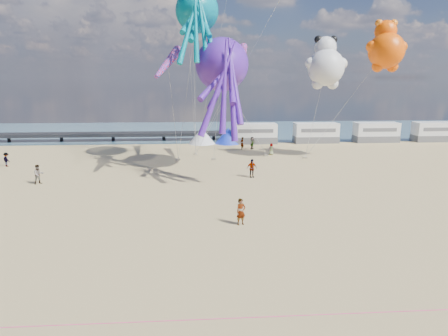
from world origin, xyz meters
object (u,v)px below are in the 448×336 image
standing_person (241,212)px  sandbag_b (214,159)px  motorhome_2 (376,132)px  tent_white (202,136)px  tent_blue (228,136)px  kite_octopus_teal (197,11)px  beachgoer_4 (252,143)px  sandbag_c (305,158)px  kite_octopus_purple (222,65)px  sandbag_e (196,154)px  windsock_right (243,57)px  beachgoer_2 (6,160)px  sandbag_a (178,160)px  windsock_left (168,63)px  windsock_mid (207,52)px  beachgoer_5 (242,143)px  motorhome_0 (254,133)px  sandbag_d (266,155)px  beachgoer_3 (252,168)px  kite_panda (326,68)px  beachgoer_6 (271,149)px  beachgoer_1 (38,174)px  kite_teddy_orange (386,51)px  motorhome_1 (316,133)px

standing_person → sandbag_b: size_ratio=3.68×
motorhome_2 → tent_white: motorhome_2 is taller
tent_blue → kite_octopus_teal: kite_octopus_teal is taller
beachgoer_4 → sandbag_c: (5.66, -6.99, -0.76)m
kite_octopus_purple → tent_white: bearing=112.7°
sandbag_e → sandbag_b: bearing=-54.2°
sandbag_e → windsock_right: size_ratio=0.09×
tent_white → standing_person: size_ratio=2.18×
beachgoer_2 → sandbag_a: size_ratio=3.18×
sandbag_c → kite_octopus_teal: 21.33m
beachgoer_4 → tent_white: bearing=84.9°
sandbag_e → windsock_right: (5.60, -3.79, 11.99)m
tent_blue → windsock_left: windsock_left is taller
sandbag_b → windsock_mid: (-0.70, 0.85, 12.59)m
beachgoer_2 → beachgoer_5: size_ratio=0.91×
motorhome_0 → beachgoer_4: 5.25m
motorhome_0 → windsock_left: 24.17m
motorhome_0 → windsock_mid: windsock_mid is taller
kite_octopus_teal → kite_octopus_purple: bearing=-61.8°
motorhome_0 → motorhome_2: bearing=0.0°
motorhome_0 → tent_white: (-8.00, 0.00, -0.30)m
standing_person → beachgoer_5: 29.05m
standing_person → windsock_right: size_ratio=0.34×
beachgoer_4 → windsock_left: 20.17m
tent_white → sandbag_a: size_ratio=8.00×
windsock_mid → sandbag_d: bearing=14.5°
beachgoer_3 → kite_panda: 15.90m
standing_person → beachgoer_4: (4.78, 29.09, -0.05)m
beachgoer_6 → beachgoer_1: bearing=22.0°
motorhome_0 → kite_teddy_orange: kite_teddy_orange is taller
kite_octopus_teal → kite_panda: size_ratio=1.56×
tent_white → sandbag_e: tent_white is taller
kite_octopus_teal → motorhome_1: bearing=33.7°
windsock_left → beachgoer_4: bearing=65.9°
standing_person → sandbag_c: bearing=42.5°
beachgoer_3 → sandbag_e: beachgoer_3 is taller
beachgoer_3 → beachgoer_5: size_ratio=1.08×
sandbag_b → beachgoer_1: bearing=-148.9°
kite_octopus_teal → windsock_right: kite_octopus_teal is taller
kite_octopus_teal → kite_panda: (14.75, 0.27, -5.96)m
sandbag_a → sandbag_c: bearing=0.8°
beachgoer_3 → motorhome_2: bearing=28.3°
beachgoer_1 → kite_octopus_purple: kite_octopus_purple is taller
kite_panda → windsock_right: windsock_right is taller
sandbag_d → beachgoer_1: bearing=-153.4°
windsock_left → windsock_right: (8.14, 5.98, 0.89)m
beachgoer_6 → windsock_right: 12.55m
kite_octopus_purple → windsock_mid: 6.58m
standing_person → beachgoer_2: (-24.29, 19.86, -0.12)m
beachgoer_2 → beachgoer_6: (30.95, 4.79, -0.03)m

